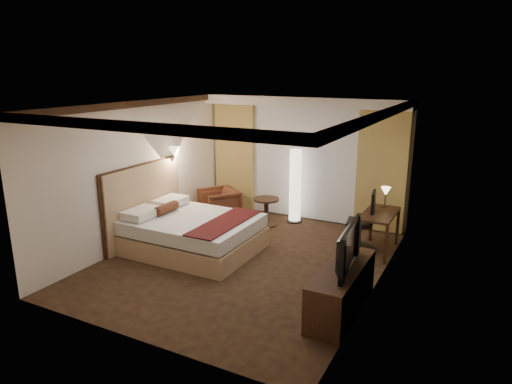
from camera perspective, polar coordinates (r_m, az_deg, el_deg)
The scene contains 21 objects.
floor at distance 8.09m, azimuth -1.32°, elevation -8.55°, with size 4.50×5.50×0.01m, color black.
ceiling at distance 7.43m, azimuth -1.45°, elevation 10.89°, with size 4.50×5.50×0.01m, color white.
back_wall at distance 10.09m, azimuth 6.19°, elevation 4.18°, with size 4.50×0.02×2.70m, color silver.
left_wall at distance 8.93m, azimuth -14.15°, elevation 2.38°, with size 0.02×5.50×2.70m, color silver.
right_wall at distance 6.89m, azimuth 15.24°, elevation -1.41°, with size 0.02×5.50×2.70m, color silver.
crown_molding at distance 7.44m, azimuth -1.45°, elevation 10.43°, with size 4.50×5.50×0.12m, color black, non-canonical shape.
soffit at distance 9.70m, azimuth 5.85°, elevation 11.21°, with size 4.50×0.50×0.20m, color white.
curtain_sheer at distance 10.04m, azimuth 6.00°, elevation 3.55°, with size 2.48×0.04×2.45m, color silver.
curtain_left_drape at distance 10.71m, azimuth -2.62°, elevation 4.34°, with size 1.00×0.14×2.45m, color tan.
curtain_right_drape at distance 9.50m, azimuth 15.44°, elevation 2.43°, with size 1.00×0.14×2.45m, color tan.
wall_sconce at distance 9.41m, azimuth -10.14°, elevation 4.92°, with size 0.24×0.24×0.24m, color white, non-canonical shape.
bed at distance 8.48m, azimuth -7.82°, elevation -5.18°, with size 2.24×1.75×0.66m, color white, non-canonical shape.
headboard at distance 9.02m, azimuth -13.80°, elevation -1.41°, with size 0.12×2.05×1.50m, color tan, non-canonical shape.
armchair at distance 10.04m, azimuth -4.65°, elevation -1.44°, with size 0.77×0.72×0.79m, color #461D15.
side_table at distance 9.72m, azimuth 1.29°, elevation -2.52°, with size 0.55×0.55×0.61m, color black, non-canonical shape.
floor_lamp at distance 9.88m, azimuth 4.93°, elevation 0.76°, with size 0.34×0.34×1.61m, color white, non-canonical shape.
desk at distance 8.63m, azimuth 15.03°, elevation -4.87°, with size 0.55×1.11×0.75m, color black, non-canonical shape.
desk_lamp at distance 8.84m, azimuth 15.85°, elevation -0.73°, with size 0.18×0.18×0.34m, color #FFD899, non-canonical shape.
office_chair at distance 8.59m, azimuth 12.91°, elevation -3.47°, with size 0.55×0.55×1.13m, color black, non-canonical shape.
dresser at distance 6.50m, azimuth 10.64°, elevation -11.86°, with size 0.50×1.67×0.65m, color black, non-canonical shape.
television at distance 6.25m, azimuth 10.67°, elevation -6.43°, with size 1.15×0.66×0.15m, color black.
Camera 1 is at (3.58, -6.49, 3.24)m, focal length 32.00 mm.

